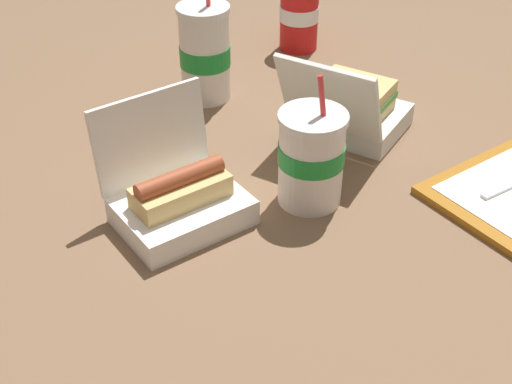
{
  "coord_description": "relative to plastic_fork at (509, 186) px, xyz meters",
  "views": [
    {
      "loc": [
        -0.58,
        -0.52,
        0.65
      ],
      "look_at": [
        0.02,
        0.04,
        0.05
      ],
      "focal_mm": 50.0,
      "sensor_mm": 36.0,
      "label": 1
    }
  ],
  "objects": [
    {
      "name": "soda_cup_center",
      "position": [
        -0.1,
        0.57,
        0.07
      ],
      "size": [
        0.1,
        0.1,
        0.24
      ],
      "color": "white",
      "rests_on": "ground_plane"
    },
    {
      "name": "clamshell_hotdog_corner",
      "position": [
        -0.39,
        0.32,
        0.03
      ],
      "size": [
        0.21,
        0.19,
        0.17
      ],
      "color": "white",
      "rests_on": "ground_plane"
    },
    {
      "name": "plastic_fork",
      "position": [
        0.0,
        0.0,
        0.0
      ],
      "size": [
        0.11,
        0.04,
        0.0
      ],
      "primitive_type": "cube",
      "rotation": [
        0.0,
        0.0,
        -0.25
      ],
      "color": "white",
      "rests_on": "food_tray"
    },
    {
      "name": "soda_cup_back",
      "position": [
        -0.22,
        0.21,
        0.06
      ],
      "size": [
        0.1,
        0.1,
        0.21
      ],
      "color": "white",
      "rests_on": "ground_plane"
    },
    {
      "name": "soda_cup_corner",
      "position": [
        0.19,
        0.58,
        0.06
      ],
      "size": [
        0.08,
        0.08,
        0.21
      ],
      "color": "red",
      "rests_on": "ground_plane"
    },
    {
      "name": "ground_plane",
      "position": [
        -0.33,
        0.19,
        -0.02
      ],
      "size": [
        3.2,
        3.2,
        0.0
      ],
      "primitive_type": "plane",
      "color": "brown"
    },
    {
      "name": "clamshell_sandwich_front",
      "position": [
        -0.02,
        0.29,
        0.03
      ],
      "size": [
        0.24,
        0.21,
        0.18
      ],
      "color": "white",
      "rests_on": "ground_plane"
    }
  ]
}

